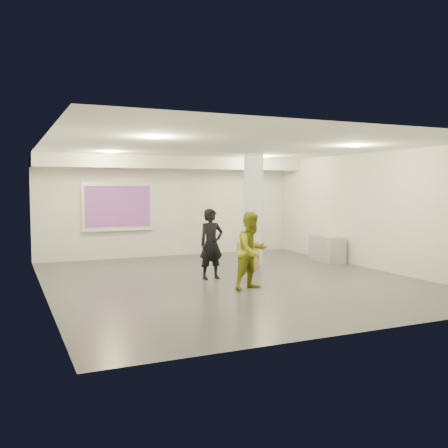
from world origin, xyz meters
name	(u,v)px	position (x,y,z in m)	size (l,w,h in m)	color
floor	(231,280)	(0.00, 0.00, 0.00)	(8.00, 9.00, 0.01)	#35373C
ceiling	(231,147)	(0.00, 0.00, 3.00)	(8.00, 9.00, 0.01)	white
wall_back	(170,207)	(0.00, 4.50, 1.50)	(8.00, 0.01, 3.00)	silver
wall_front	(364,229)	(0.00, -4.50, 1.50)	(8.00, 0.01, 3.00)	silver
wall_left	(43,219)	(-4.00, 0.00, 1.50)	(0.01, 9.00, 3.00)	silver
wall_right	(372,211)	(4.00, 0.00, 1.50)	(0.01, 9.00, 3.00)	silver
soffit_band	(175,163)	(0.00, 3.95, 2.82)	(8.00, 1.10, 0.36)	silver
downlight_nw	(110,152)	(-2.20, 2.50, 2.98)	(0.22, 0.22, 0.02)	#FFDF86
downlight_ne	(264,157)	(2.20, 2.50, 2.98)	(0.22, 0.22, 0.02)	#FFDF86
downlight_sw	(155,138)	(-2.20, -1.50, 2.98)	(0.22, 0.22, 0.02)	#FFDF86
downlight_se	(354,146)	(2.20, -1.50, 2.98)	(0.22, 0.22, 0.02)	#FFDF86
column	(254,210)	(1.50, 1.80, 1.50)	(0.52, 0.52, 3.00)	silver
projection_screen	(118,207)	(-1.60, 4.45, 1.53)	(2.10, 0.13, 1.42)	white
credenza	(327,249)	(3.72, 1.52, 0.36)	(0.51, 1.23, 0.72)	#929598
papers_stack	(330,236)	(3.72, 1.41, 0.72)	(0.24, 0.30, 0.02)	silver
postit_pad	(322,235)	(3.68, 1.70, 0.73)	(0.22, 0.31, 0.03)	#FEFF14
cardboard_back	(249,255)	(1.13, 1.36, 0.33)	(0.61, 0.06, 0.67)	olive
cardboard_front	(246,258)	(1.11, 1.46, 0.26)	(0.48, 0.05, 0.53)	olive
woman	(211,244)	(-0.36, 0.31, 0.81)	(0.59, 0.39, 1.62)	black
man	(252,251)	(-0.03, -1.09, 0.80)	(0.77, 0.60, 1.59)	olive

